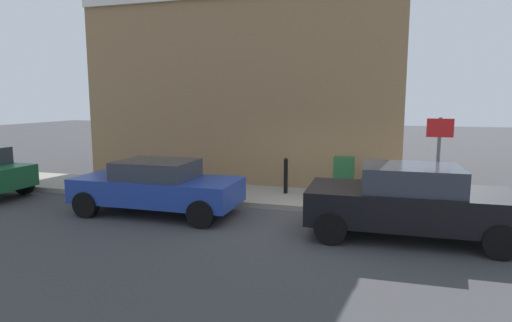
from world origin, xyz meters
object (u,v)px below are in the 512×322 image
(bollard_near_cabinet, at_px, (286,175))
(street_sign, at_px, (439,150))
(car_blue, at_px, (157,186))
(utility_cabinet, at_px, (344,179))
(car_black, at_px, (409,201))

(bollard_near_cabinet, height_order, street_sign, street_sign)
(car_blue, distance_m, street_sign, 6.91)
(car_blue, height_order, utility_cabinet, car_blue)
(street_sign, bearing_deg, car_black, 157.37)
(car_blue, xyz_separation_m, street_sign, (1.55, -6.66, 0.95))
(utility_cabinet, bearing_deg, street_sign, -112.10)
(car_black, height_order, car_blue, car_black)
(car_blue, bearing_deg, bollard_near_cabinet, -136.81)
(car_black, bearing_deg, car_blue, -2.54)
(utility_cabinet, distance_m, street_sign, 2.64)
(bollard_near_cabinet, distance_m, street_sign, 4.18)
(car_blue, distance_m, utility_cabinet, 5.04)
(car_blue, relative_size, street_sign, 1.81)
(utility_cabinet, xyz_separation_m, street_sign, (-0.92, -2.28, 0.98))
(car_black, xyz_separation_m, street_sign, (1.72, -0.72, 0.88))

